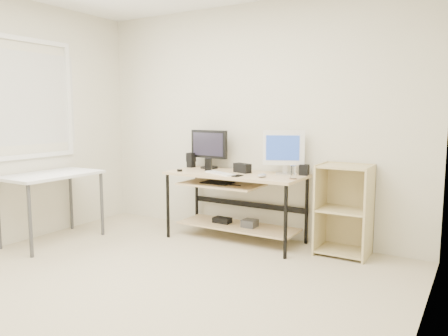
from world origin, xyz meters
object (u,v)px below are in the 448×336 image
side_table (51,181)px  black_monitor (209,147)px  shelf_unit (345,209)px  audio_controller (208,165)px  white_imac (284,149)px  desk (234,192)px

side_table → black_monitor: 1.77m
side_table → shelf_unit: size_ratio=1.11×
shelf_unit → audio_controller: 1.54m
black_monitor → white_imac: 0.94m
side_table → black_monitor: (1.22, 1.24, 0.34)m
black_monitor → audio_controller: 0.32m
audio_controller → desk: bearing=-11.7°
white_imac → black_monitor: bearing=155.0°
desk → shelf_unit: bearing=7.8°
desk → side_table: size_ratio=1.50×
desk → shelf_unit: size_ratio=1.67×
black_monitor → audio_controller: black_monitor is taller
audio_controller → side_table: bearing=-163.1°
shelf_unit → audio_controller: (-1.48, -0.20, 0.37)m
desk → black_monitor: size_ratio=3.06×
shelf_unit → black_monitor: bearing=179.3°
shelf_unit → white_imac: (-0.67, 0.00, 0.57)m
side_table → desk: bearing=32.7°
side_table → white_imac: 2.51m
desk → side_table: bearing=-147.3°
side_table → black_monitor: size_ratio=2.04×
black_monitor → white_imac: size_ratio=1.05×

